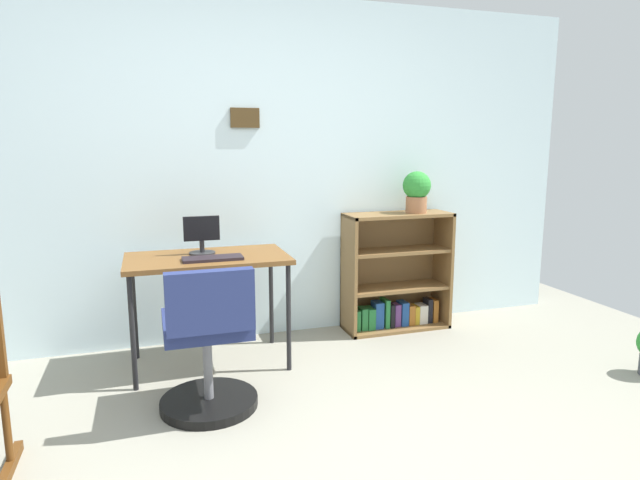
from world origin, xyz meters
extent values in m
cube|color=silver|center=(0.00, 2.15, 1.20)|extent=(5.20, 0.10, 2.41)
cube|color=#463218|center=(0.02, 2.09, 1.57)|extent=(0.20, 0.02, 0.13)
cube|color=brown|center=(-0.32, 1.66, 0.69)|extent=(0.99, 0.57, 0.03)
cylinder|color=black|center=(-0.77, 1.41, 0.34)|extent=(0.03, 0.03, 0.68)
cylinder|color=black|center=(0.14, 1.41, 0.34)|extent=(0.03, 0.03, 0.68)
cylinder|color=black|center=(-0.77, 1.90, 0.34)|extent=(0.03, 0.03, 0.68)
cylinder|color=black|center=(0.14, 1.90, 0.34)|extent=(0.03, 0.03, 0.68)
cylinder|color=#262628|center=(-0.34, 1.74, 0.72)|extent=(0.16, 0.16, 0.01)
cylinder|color=#262628|center=(-0.34, 1.74, 0.76)|extent=(0.03, 0.03, 0.08)
cube|color=black|center=(-0.34, 1.73, 0.87)|extent=(0.22, 0.02, 0.15)
cube|color=black|center=(-0.29, 1.54, 0.72)|extent=(0.36, 0.15, 0.02)
cylinder|color=black|center=(-0.39, 1.08, 0.03)|extent=(0.52, 0.52, 0.05)
cylinder|color=slate|center=(-0.39, 1.08, 0.24)|extent=(0.05, 0.05, 0.38)
cube|color=navy|center=(-0.39, 1.08, 0.47)|extent=(0.44, 0.44, 0.08)
cube|color=navy|center=(-0.39, 0.83, 0.66)|extent=(0.42, 0.07, 0.30)
cylinder|color=#563010|center=(-1.28, 0.77, 0.21)|extent=(0.03, 0.03, 0.34)
cube|color=brown|center=(0.73, 1.92, 0.45)|extent=(0.02, 0.30, 0.89)
cube|color=brown|center=(1.51, 1.92, 0.45)|extent=(0.02, 0.30, 0.89)
cube|color=brown|center=(1.12, 1.92, 0.88)|extent=(0.80, 0.30, 0.02)
cube|color=brown|center=(1.12, 1.92, 0.01)|extent=(0.80, 0.30, 0.02)
cube|color=brown|center=(1.12, 2.06, 0.45)|extent=(0.80, 0.02, 0.89)
cube|color=brown|center=(1.12, 1.92, 0.32)|extent=(0.76, 0.28, 0.02)
cube|color=brown|center=(1.12, 1.92, 0.61)|extent=(0.76, 0.28, 0.02)
cube|color=#237238|center=(0.78, 1.91, 0.10)|extent=(0.05, 0.11, 0.16)
cube|color=#237238|center=(0.84, 1.91, 0.11)|extent=(0.05, 0.11, 0.17)
cube|color=#237238|center=(0.90, 1.91, 0.10)|extent=(0.05, 0.12, 0.16)
cube|color=#1E478C|center=(0.96, 1.91, 0.12)|extent=(0.07, 0.11, 0.20)
cube|color=#237238|center=(1.02, 1.91, 0.13)|extent=(0.03, 0.13, 0.22)
cube|color=black|center=(1.06, 1.91, 0.11)|extent=(0.03, 0.13, 0.18)
cube|color=#593372|center=(1.11, 1.91, 0.11)|extent=(0.05, 0.10, 0.17)
cube|color=#1E478C|center=(1.17, 1.91, 0.12)|extent=(0.06, 0.11, 0.18)
cube|color=#99591E|center=(1.23, 1.91, 0.10)|extent=(0.05, 0.12, 0.16)
cube|color=#B79323|center=(1.28, 1.91, 0.09)|extent=(0.04, 0.11, 0.14)
cube|color=beige|center=(1.33, 1.91, 0.10)|extent=(0.07, 0.11, 0.15)
cube|color=black|center=(1.39, 1.91, 0.12)|extent=(0.04, 0.10, 0.19)
cube|color=#99591E|center=(1.44, 1.91, 0.11)|extent=(0.04, 0.10, 0.18)
cylinder|color=#9E6642|center=(1.25, 1.90, 0.95)|extent=(0.16, 0.16, 0.12)
sphere|color=green|center=(1.25, 1.90, 1.10)|extent=(0.21, 0.21, 0.21)
camera|label=1|loc=(-0.64, -1.66, 1.39)|focal=30.02mm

